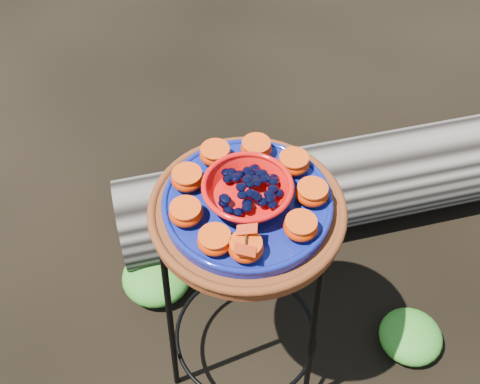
# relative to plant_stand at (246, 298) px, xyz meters

# --- Properties ---
(ground) EXTENTS (60.00, 60.00, 0.00)m
(ground) POSITION_rel_plant_stand_xyz_m (0.00, 0.00, -0.35)
(ground) COLOR black
(plant_stand) EXTENTS (0.44, 0.44, 0.70)m
(plant_stand) POSITION_rel_plant_stand_xyz_m (0.00, 0.00, 0.00)
(plant_stand) COLOR black
(plant_stand) RESTS_ON ground
(terracotta_saucer) EXTENTS (0.42, 0.42, 0.03)m
(terracotta_saucer) POSITION_rel_plant_stand_xyz_m (0.00, 0.00, 0.37)
(terracotta_saucer) COLOR maroon
(terracotta_saucer) RESTS_ON plant_stand
(cobalt_plate) EXTENTS (0.36, 0.36, 0.02)m
(cobalt_plate) POSITION_rel_plant_stand_xyz_m (0.00, 0.00, 0.40)
(cobalt_plate) COLOR navy
(cobalt_plate) RESTS_ON terracotta_saucer
(red_bowl) EXTENTS (0.18, 0.18, 0.05)m
(red_bowl) POSITION_rel_plant_stand_xyz_m (0.00, 0.00, 0.43)
(red_bowl) COLOR red
(red_bowl) RESTS_ON cobalt_plate
(glass_gems) EXTENTS (0.14, 0.14, 0.02)m
(glass_gems) POSITION_rel_plant_stand_xyz_m (0.00, 0.00, 0.47)
(glass_gems) COLOR black
(glass_gems) RESTS_ON red_bowl
(orange_half_0) EXTENTS (0.07, 0.07, 0.04)m
(orange_half_0) POSITION_rel_plant_stand_xyz_m (0.01, -0.13, 0.43)
(orange_half_0) COLOR #AF1900
(orange_half_0) RESTS_ON cobalt_plate
(orange_half_1) EXTENTS (0.07, 0.07, 0.04)m
(orange_half_1) POSITION_rel_plant_stand_xyz_m (0.12, -0.07, 0.43)
(orange_half_1) COLOR #AF1900
(orange_half_1) RESTS_ON cobalt_plate
(orange_half_2) EXTENTS (0.07, 0.07, 0.04)m
(orange_half_2) POSITION_rel_plant_stand_xyz_m (0.13, 0.02, 0.43)
(orange_half_2) COLOR #AF1900
(orange_half_2) RESTS_ON cobalt_plate
(orange_half_3) EXTENTS (0.07, 0.07, 0.04)m
(orange_half_3) POSITION_rel_plant_stand_xyz_m (0.09, 0.10, 0.43)
(orange_half_3) COLOR #AF1900
(orange_half_3) RESTS_ON cobalt_plate
(orange_half_4) EXTENTS (0.07, 0.07, 0.04)m
(orange_half_4) POSITION_rel_plant_stand_xyz_m (0.00, 0.14, 0.43)
(orange_half_4) COLOR #AF1900
(orange_half_4) RESTS_ON cobalt_plate
(orange_half_5) EXTENTS (0.07, 0.07, 0.04)m
(orange_half_5) POSITION_rel_plant_stand_xyz_m (-0.09, 0.10, 0.43)
(orange_half_5) COLOR #AF1900
(orange_half_5) RESTS_ON cobalt_plate
(orange_half_6) EXTENTS (0.07, 0.07, 0.04)m
(orange_half_6) POSITION_rel_plant_stand_xyz_m (-0.13, 0.02, 0.43)
(orange_half_6) COLOR #AF1900
(orange_half_6) RESTS_ON cobalt_plate
(orange_half_7) EXTENTS (0.07, 0.07, 0.04)m
(orange_half_7) POSITION_rel_plant_stand_xyz_m (-0.12, -0.07, 0.43)
(orange_half_7) COLOR #AF1900
(orange_half_7) RESTS_ON cobalt_plate
(orange_half_8) EXTENTS (0.07, 0.07, 0.04)m
(orange_half_8) POSITION_rel_plant_stand_xyz_m (-0.05, -0.13, 0.43)
(orange_half_8) COLOR #AF1900
(orange_half_8) RESTS_ON cobalt_plate
(butterfly) EXTENTS (0.09, 0.06, 0.02)m
(butterfly) POSITION_rel_plant_stand_xyz_m (0.01, -0.13, 0.45)
(butterfly) COLOR red
(butterfly) RESTS_ON orange_half_0
(driftwood_log) EXTENTS (1.68, 1.01, 0.31)m
(driftwood_log) POSITION_rel_plant_stand_xyz_m (0.30, 0.63, -0.20)
(driftwood_log) COLOR black
(driftwood_log) RESTS_ON ground
(foliage_left) EXTENTS (0.23, 0.23, 0.11)m
(foliage_left) POSITION_rel_plant_stand_xyz_m (-0.32, 0.21, -0.29)
(foliage_left) COLOR #2C6920
(foliage_left) RESTS_ON ground
(foliage_right) EXTENTS (0.19, 0.19, 0.10)m
(foliage_right) POSITION_rel_plant_stand_xyz_m (0.50, 0.11, -0.30)
(foliage_right) COLOR #2C6920
(foliage_right) RESTS_ON ground
(foliage_back) EXTENTS (0.35, 0.35, 0.18)m
(foliage_back) POSITION_rel_plant_stand_xyz_m (-0.06, 0.59, -0.26)
(foliage_back) COLOR #2C6920
(foliage_back) RESTS_ON ground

